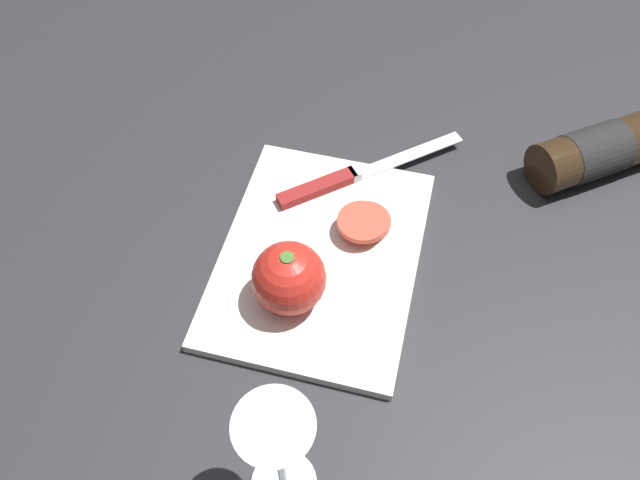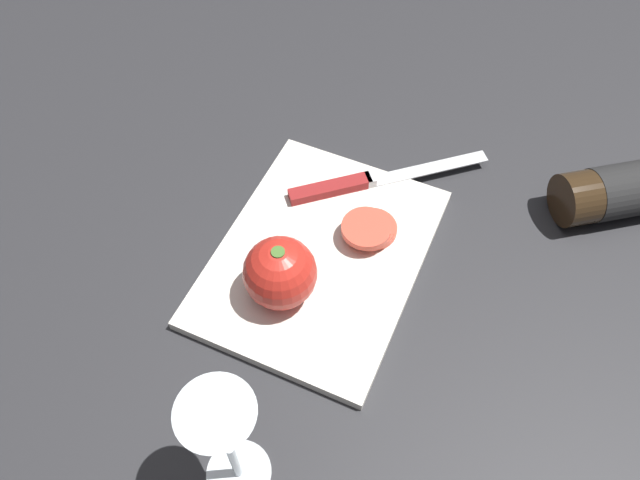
# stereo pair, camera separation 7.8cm
# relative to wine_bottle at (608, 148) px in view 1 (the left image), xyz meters

# --- Properties ---
(ground_plane) EXTENTS (3.00, 3.00, 0.00)m
(ground_plane) POSITION_rel_wine_bottle_xyz_m (0.20, -0.32, -0.04)
(ground_plane) COLOR #28282B
(cutting_board) EXTENTS (0.33, 0.25, 0.01)m
(cutting_board) POSITION_rel_wine_bottle_xyz_m (0.26, -0.36, -0.03)
(cutting_board) COLOR silver
(cutting_board) RESTS_ON ground_plane
(wine_bottle) EXTENTS (0.23, 0.29, 0.07)m
(wine_bottle) POSITION_rel_wine_bottle_xyz_m (0.00, 0.00, 0.00)
(wine_bottle) COLOR #332314
(wine_bottle) RESTS_ON ground_plane
(wine_glass) EXTENTS (0.07, 0.07, 0.19)m
(wine_glass) POSITION_rel_wine_bottle_xyz_m (0.54, -0.32, 0.09)
(wine_glass) COLOR silver
(wine_glass) RESTS_ON ground_plane
(whole_tomato) EXTENTS (0.09, 0.09, 0.09)m
(whole_tomato) POSITION_rel_wine_bottle_xyz_m (0.33, -0.38, 0.02)
(whole_tomato) COLOR red
(whole_tomato) RESTS_ON cutting_board
(knife) EXTENTS (0.21, 0.24, 0.01)m
(knife) POSITION_rel_wine_bottle_xyz_m (0.14, -0.36, -0.02)
(knife) COLOR silver
(knife) RESTS_ON cutting_board
(tomato_slice_stack_near) EXTENTS (0.08, 0.07, 0.03)m
(tomato_slice_stack_near) POSITION_rel_wine_bottle_xyz_m (0.21, -0.31, -0.01)
(tomato_slice_stack_near) COLOR #DB4C38
(tomato_slice_stack_near) RESTS_ON cutting_board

